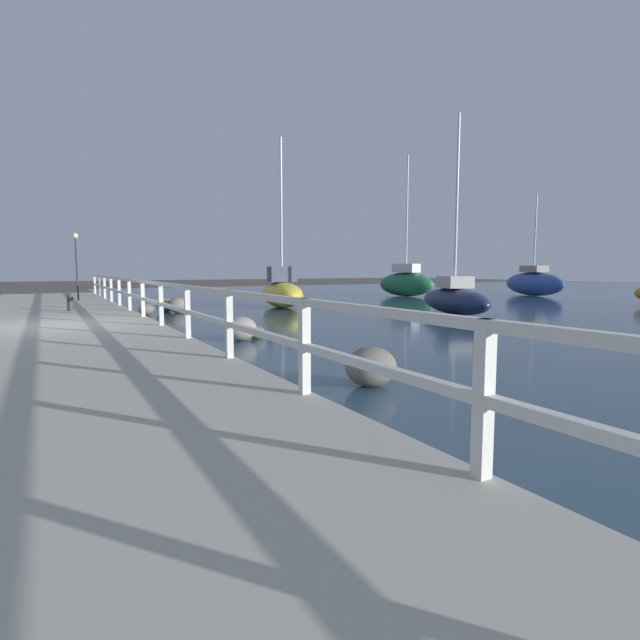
% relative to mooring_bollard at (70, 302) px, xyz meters
% --- Properties ---
extents(ground_plane, '(120.00, 120.00, 0.00)m').
position_rel_mooring_bollard_xyz_m(ground_plane, '(-0.44, -4.42, -0.52)').
color(ground_plane, '#4C473D').
extents(dock_walkway, '(4.49, 36.00, 0.24)m').
position_rel_mooring_bollard_xyz_m(dock_walkway, '(-0.44, -4.42, -0.40)').
color(dock_walkway, '#B2AD9E').
rests_on(dock_walkway, ground).
extents(railing, '(0.10, 32.50, 1.03)m').
position_rel_mooring_bollard_xyz_m(railing, '(1.70, -4.42, 0.41)').
color(railing, silver).
rests_on(railing, dock_walkway).
extents(boulder_near_dock, '(0.39, 0.35, 0.29)m').
position_rel_mooring_bollard_xyz_m(boulder_near_dock, '(3.46, -7.34, -0.38)').
color(boulder_near_dock, '#666056').
rests_on(boulder_near_dock, ground).
extents(boulder_far_strip, '(0.54, 0.48, 0.40)m').
position_rel_mooring_bollard_xyz_m(boulder_far_strip, '(2.32, -0.04, -0.32)').
color(boulder_far_strip, '#666056').
rests_on(boulder_far_strip, ground).
extents(boulder_mid_strip, '(0.72, 0.64, 0.54)m').
position_rel_mooring_bollard_xyz_m(boulder_mid_strip, '(3.05, -7.43, -0.26)').
color(boulder_mid_strip, gray).
rests_on(boulder_mid_strip, ground).
extents(boulder_downstream, '(0.72, 0.65, 0.54)m').
position_rel_mooring_bollard_xyz_m(boulder_downstream, '(3.10, -12.38, -0.25)').
color(boulder_downstream, '#666056').
rests_on(boulder_downstream, ground).
extents(boulder_upstream, '(0.74, 0.66, 0.55)m').
position_rel_mooring_bollard_xyz_m(boulder_upstream, '(3.48, 0.25, -0.25)').
color(boulder_upstream, slate).
rests_on(boulder_upstream, ground).
extents(boulder_water_edge, '(0.68, 0.61, 0.51)m').
position_rel_mooring_bollard_xyz_m(boulder_water_edge, '(3.17, 0.87, -0.27)').
color(boulder_water_edge, slate).
rests_on(boulder_water_edge, ground).
extents(mooring_bollard, '(0.19, 0.19, 0.56)m').
position_rel_mooring_bollard_xyz_m(mooring_bollard, '(0.00, 0.00, 0.00)').
color(mooring_bollard, '#333338').
rests_on(mooring_bollard, dock_walkway).
extents(dock_lamp, '(0.24, 0.24, 2.85)m').
position_rel_mooring_bollard_xyz_m(dock_lamp, '(0.55, 5.85, 1.74)').
color(dock_lamp, '#2D2D33').
rests_on(dock_lamp, dock_walkway).
extents(sailboat_blue, '(2.67, 5.43, 5.89)m').
position_rel_mooring_bollard_xyz_m(sailboat_blue, '(24.66, 1.91, 0.24)').
color(sailboat_blue, '#2D4C9E').
rests_on(sailboat_blue, water_surface).
extents(sailboat_navy, '(2.62, 4.68, 6.80)m').
position_rel_mooring_bollard_xyz_m(sailboat_navy, '(11.80, -4.92, 0.02)').
color(sailboat_navy, '#192347').
rests_on(sailboat_navy, water_surface).
extents(sailboat_green, '(2.24, 3.84, 7.98)m').
position_rel_mooring_bollard_xyz_m(sailboat_green, '(17.64, 5.04, 0.28)').
color(sailboat_green, '#236B42').
rests_on(sailboat_green, water_surface).
extents(sailboat_yellow, '(2.25, 4.08, 6.81)m').
position_rel_mooring_bollard_xyz_m(sailboat_yellow, '(7.84, 0.83, 0.11)').
color(sailboat_yellow, gold).
rests_on(sailboat_yellow, water_surface).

